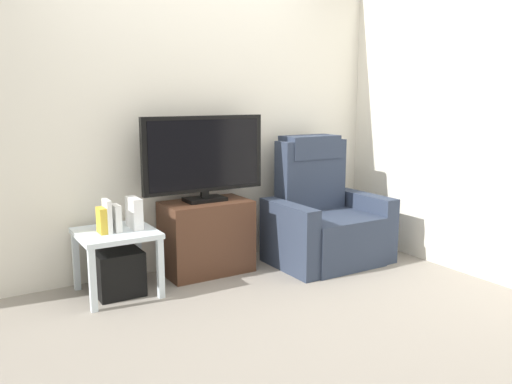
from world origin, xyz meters
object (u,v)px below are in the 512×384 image
Objects in this scene: side_table at (116,241)px; game_console at (134,213)px; subwoofer_box at (118,272)px; book_middle at (107,216)px; book_leftmost at (102,221)px; tv_stand at (207,237)px; recliner_armchair at (324,218)px; book_rightmost at (116,218)px; television at (204,156)px.

game_console is (0.15, 0.01, 0.19)m from side_table.
book_middle is (-0.06, -0.02, 0.43)m from subwoofer_box.
book_middle is 0.21m from game_console.
book_middle is at bearing -161.33° from subwoofer_box.
book_leftmost is 0.25m from game_console.
recliner_armchair is (1.02, -0.24, 0.08)m from tv_stand.
book_rightmost reaches higher than book_leftmost.
game_console reaches higher than side_table.
recliner_armchair is 3.31× the size of subwoofer_box.
television reaches higher than game_console.
recliner_armchair is 1.79m from side_table.
side_table is 1.66× the size of subwoofer_box.
book_leftmost is at bearing -171.02° from television.
book_middle is at bearing -170.58° from television.
book_leftmost is at bearing 180.00° from book_middle.
book_leftmost is at bearing -172.23° from tv_stand.
tv_stand is 0.92m from book_leftmost.
game_console reaches higher than tv_stand.
tv_stand is 3.10× the size of game_console.
recliner_armchair is 1.80m from book_rightmost.
book_rightmost is at bearing 0.00° from book_middle.
tv_stand is at bearing 8.14° from book_middle.
book_middle is 1.23× the size of book_rightmost.
subwoofer_box is (-0.77, -0.12, -0.79)m from television.
tv_stand is 2.14× the size of subwoofer_box.
side_table is (-1.78, 0.14, 0.02)m from recliner_armchair.
television is 4.35× the size of book_middle.
television is 3.16× the size of subwoofer_box.
book_middle reaches higher than game_console.
book_rightmost reaches higher than subwoofer_box.
subwoofer_box is 0.41m from book_leftmost.
book_middle is 0.07m from book_rightmost.
recliner_armchair is at bearing -13.33° from tv_stand.
recliner_armchair reaches higher than subwoofer_box.
side_table is 2.79× the size of book_rightmost.
side_table is at bearing 18.67° from book_middle.
game_console is (-0.62, -0.09, 0.29)m from tv_stand.
book_rightmost is at bearing -171.19° from tv_stand.
television is 1.20m from recliner_armchair.
book_leftmost is 0.81× the size of game_console.
television reaches higher than subwoofer_box.
book_leftmost reaches higher than tv_stand.
subwoofer_box is at bearing 170.99° from recliner_armchair.
book_rightmost is (0.10, 0.00, 0.01)m from book_leftmost.
television is 0.96× the size of recliner_armchair.
game_console is (0.24, 0.03, 0.02)m from book_leftmost.
recliner_armchair is at bearing -4.56° from subwoofer_box.
game_console is at bearing 170.24° from recliner_armchair.
book_leftmost is at bearing -168.69° from side_table.
game_console is (0.20, 0.03, -0.01)m from book_middle.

